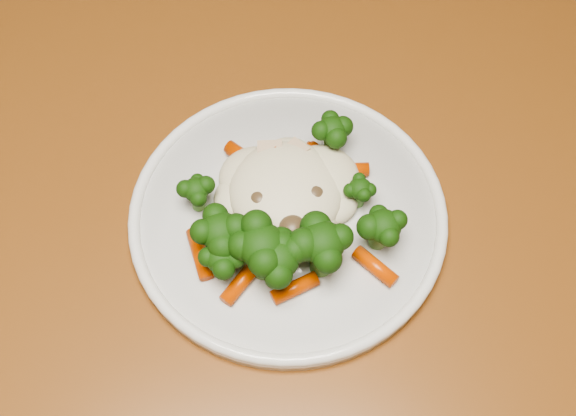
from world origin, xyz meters
name	(u,v)px	position (x,y,z in m)	size (l,w,h in m)	color
dining_table	(309,256)	(0.23, -0.01, 0.65)	(1.34, 1.08, 0.75)	brown
plate	(288,216)	(0.21, -0.03, 0.76)	(0.26, 0.26, 0.01)	white
meal	(285,217)	(0.20, -0.05, 0.78)	(0.18, 0.17, 0.05)	beige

